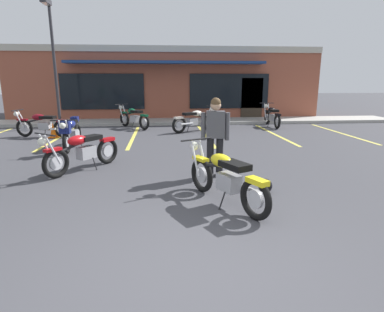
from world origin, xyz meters
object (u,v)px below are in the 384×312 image
motorcycle_red_sportbike (71,132)px  motorcycle_blue_standard (82,151)px  motorcycle_foreground_classic (225,177)px  parking_lot_lamp_post (52,48)px  motorcycle_orange_scrambler (42,124)px  helmet_on_pavement (265,186)px  traffic_cone (53,130)px  motorcycle_silver_naked (272,116)px  person_in_black_shirt (215,133)px  motorcycle_green_cafe_racer (134,117)px  motorcycle_black_cruiser (194,120)px

motorcycle_red_sportbike → motorcycle_blue_standard: bearing=-70.0°
motorcycle_foreground_classic → parking_lot_lamp_post: size_ratio=0.39×
motorcycle_orange_scrambler → helmet_on_pavement: motorcycle_orange_scrambler is taller
traffic_cone → helmet_on_pavement: bearing=-47.7°
parking_lot_lamp_post → traffic_cone: bearing=-78.2°
motorcycle_silver_naked → person_in_black_shirt: 8.13m
motorcycle_green_cafe_racer → helmet_on_pavement: motorcycle_green_cafe_racer is taller
motorcycle_foreground_classic → motorcycle_silver_naked: (3.82, 8.77, 0.00)m
motorcycle_foreground_classic → motorcycle_orange_scrambler: 8.69m
motorcycle_foreground_classic → motorcycle_blue_standard: size_ratio=1.09×
motorcycle_red_sportbike → parking_lot_lamp_post: 5.46m
motorcycle_foreground_classic → motorcycle_blue_standard: 3.64m
motorcycle_blue_standard → traffic_cone: 4.92m
motorcycle_red_sportbike → motorcycle_silver_naked: 8.56m
motorcycle_black_cruiser → helmet_on_pavement: motorcycle_black_cruiser is taller
motorcycle_green_cafe_racer → motorcycle_blue_standard: bearing=-95.4°
motorcycle_green_cafe_racer → traffic_cone: (-2.67, -2.07, -0.20)m
motorcycle_foreground_classic → parking_lot_lamp_post: 10.96m
motorcycle_foreground_classic → motorcycle_green_cafe_racer: same height
motorcycle_red_sportbike → person_in_black_shirt: 4.95m
motorcycle_orange_scrambler → motorcycle_foreground_classic: bearing=-52.5°
motorcycle_black_cruiser → traffic_cone: 5.24m
motorcycle_red_sportbike → motorcycle_silver_naked: (7.53, 4.06, -0.07)m
person_in_black_shirt → traffic_cone: person_in_black_shirt is taller
motorcycle_foreground_classic → helmet_on_pavement: bearing=28.3°
motorcycle_foreground_classic → motorcycle_green_cafe_racer: bearing=104.1°
traffic_cone → person_in_black_shirt: bearing=-46.2°
motorcycle_blue_standard → parking_lot_lamp_post: bearing=110.5°
motorcycle_green_cafe_racer → motorcycle_orange_scrambler: 3.64m
motorcycle_black_cruiser → parking_lot_lamp_post: parking_lot_lamp_post is taller
motorcycle_red_sportbike → traffic_cone: (-1.18, 2.05, -0.27)m
motorcycle_red_sportbike → motorcycle_green_cafe_racer: same height
motorcycle_blue_standard → motorcycle_orange_scrambler: size_ratio=0.85×
motorcycle_silver_naked → parking_lot_lamp_post: size_ratio=0.42×
motorcycle_black_cruiser → person_in_black_shirt: (-0.18, -6.10, 0.49)m
motorcycle_black_cruiser → motorcycle_silver_naked: bearing=17.3°
motorcycle_green_cafe_racer → parking_lot_lamp_post: bearing=174.7°
person_in_black_shirt → motorcycle_green_cafe_racer: bearing=107.6°
motorcycle_blue_standard → person_in_black_shirt: 3.05m
motorcycle_silver_naked → motorcycle_orange_scrambler: 9.31m
motorcycle_foreground_classic → motorcycle_silver_naked: 9.57m
motorcycle_orange_scrambler → motorcycle_blue_standard: bearing=-61.8°
person_in_black_shirt → motorcycle_orange_scrambler: bearing=135.3°
motorcycle_foreground_classic → traffic_cone: 8.35m
motorcycle_black_cruiser → motorcycle_orange_scrambler: same height
motorcycle_silver_naked → motorcycle_black_cruiser: bearing=-162.7°
motorcycle_black_cruiser → motorcycle_orange_scrambler: (-5.57, -0.78, 0.00)m
motorcycle_foreground_classic → helmet_on_pavement: size_ratio=7.49×
motorcycle_foreground_classic → motorcycle_black_cruiser: size_ratio=1.04×
motorcycle_silver_naked → helmet_on_pavement: size_ratio=8.11×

